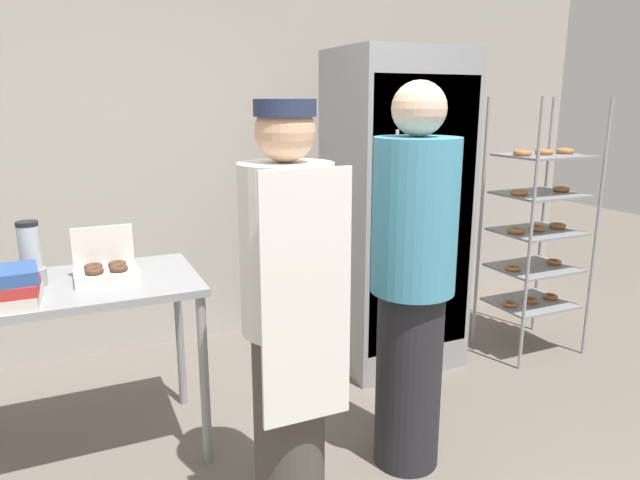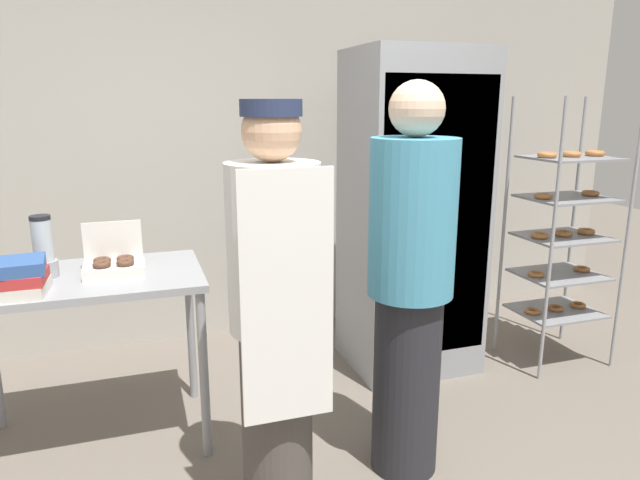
{
  "view_description": "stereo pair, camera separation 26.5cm",
  "coord_description": "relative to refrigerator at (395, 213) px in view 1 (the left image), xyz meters",
  "views": [
    {
      "loc": [
        -0.98,
        -1.61,
        1.69
      ],
      "look_at": [
        0.08,
        0.74,
        1.06
      ],
      "focal_mm": 32.0,
      "sensor_mm": 36.0,
      "label": 1
    },
    {
      "loc": [
        -0.73,
        -1.7,
        1.69
      ],
      "look_at": [
        0.08,
        0.74,
        1.06
      ],
      "focal_mm": 32.0,
      "sensor_mm": 36.0,
      "label": 2
    }
  ],
  "objects": [
    {
      "name": "back_wall",
      "position": [
        -0.93,
        0.95,
        0.4
      ],
      "size": [
        6.4,
        0.12,
        2.79
      ],
      "primitive_type": "cube",
      "color": "#ADA89E",
      "rests_on": "ground_plane"
    },
    {
      "name": "refrigerator",
      "position": [
        0.0,
        0.0,
        0.0
      ],
      "size": [
        0.77,
        0.68,
        2.0
      ],
      "color": "gray",
      "rests_on": "ground_plane"
    },
    {
      "name": "person_baker",
      "position": [
        -1.17,
        -1.11,
        -0.12
      ],
      "size": [
        0.36,
        0.38,
        1.7
      ],
      "color": "#47423D",
      "rests_on": "ground_plane"
    },
    {
      "name": "prep_counter",
      "position": [
        -1.91,
        -0.33,
        -0.22
      ],
      "size": [
        1.09,
        0.68,
        0.88
      ],
      "color": "gray",
      "rests_on": "ground_plane"
    },
    {
      "name": "baking_rack",
      "position": [
        0.96,
        -0.26,
        -0.14
      ],
      "size": [
        0.59,
        0.49,
        1.72
      ],
      "color": "#93969B",
      "rests_on": "ground_plane"
    },
    {
      "name": "person_customer",
      "position": [
        -0.53,
        -1.01,
        -0.09
      ],
      "size": [
        0.38,
        0.38,
        1.78
      ],
      "color": "#232328",
      "rests_on": "ground_plane"
    },
    {
      "name": "blender_pitcher",
      "position": [
        -2.08,
        -0.29,
        0.01
      ],
      "size": [
        0.12,
        0.12,
        0.3
      ],
      "color": "#99999E",
      "rests_on": "prep_counter"
    },
    {
      "name": "donut_box",
      "position": [
        -1.77,
        -0.34,
        -0.07
      ],
      "size": [
        0.28,
        0.2,
        0.24
      ],
      "color": "silver",
      "rests_on": "prep_counter"
    },
    {
      "name": "binder_stack",
      "position": [
        -2.17,
        -0.54,
        -0.04
      ],
      "size": [
        0.28,
        0.24,
        0.15
      ],
      "color": "silver",
      "rests_on": "prep_counter"
    }
  ]
}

